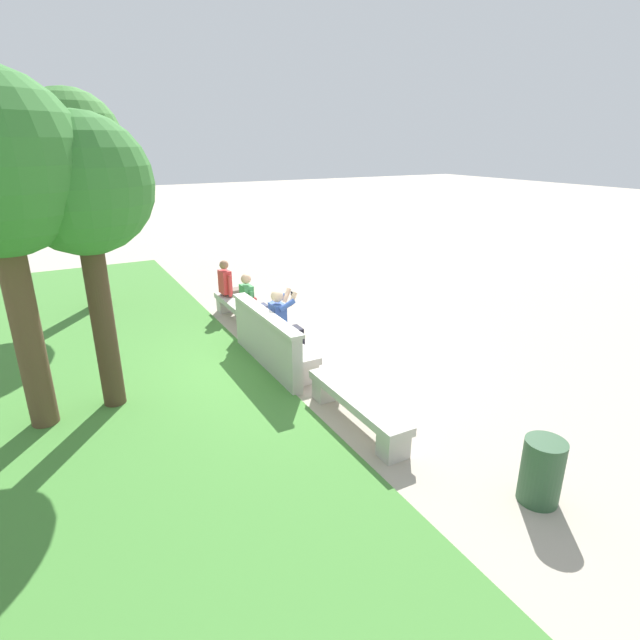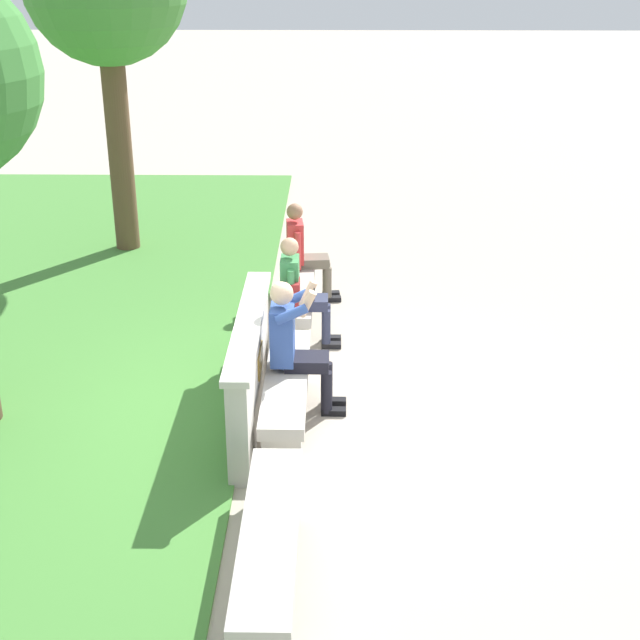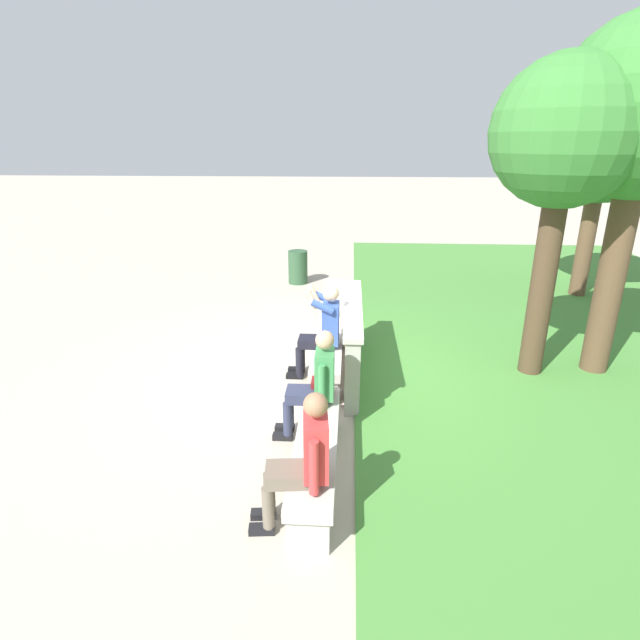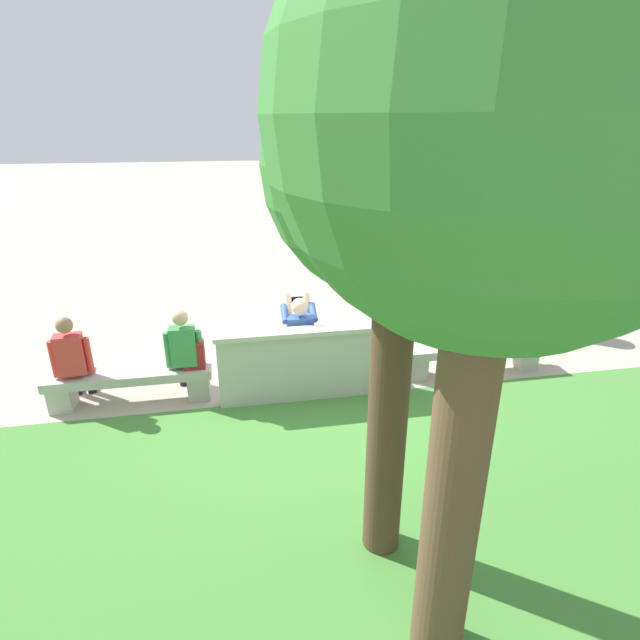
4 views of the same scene
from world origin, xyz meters
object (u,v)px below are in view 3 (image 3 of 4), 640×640
at_px(person_companion, 303,458).
at_px(tree_left_background, 566,139).
at_px(trash_bin, 298,267).
at_px(backpack, 323,381).
at_px(bench_mid, 316,450).
at_px(person_distant, 315,382).
at_px(tree_behind_wall, 605,138).
at_px(person_photographer, 322,327).
at_px(bench_near, 328,352).
at_px(bench_main, 334,301).

distance_m(person_companion, tree_left_background, 4.97).
xyz_separation_m(person_companion, trash_bin, (-7.67, -0.85, -0.30)).
distance_m(backpack, trash_bin, 6.27).
distance_m(bench_mid, person_companion, 0.75).
bearing_deg(person_companion, person_distant, -179.98).
relative_size(person_distant, tree_behind_wall, 0.28).
relative_size(person_photographer, person_distant, 1.05).
relative_size(bench_mid, tree_left_background, 0.50).
bearing_deg(tree_behind_wall, trash_bin, -95.86).
distance_m(bench_near, person_companion, 3.05).
distance_m(bench_near, person_photographer, 0.46).
relative_size(bench_main, person_companion, 1.64).
relative_size(bench_near, person_distant, 1.64).
xyz_separation_m(bench_mid, person_photographer, (-2.23, -0.08, 0.43)).
height_order(bench_near, person_companion, person_companion).
bearing_deg(bench_near, trash_bin, -168.90).
bearing_deg(tree_left_background, bench_near, -87.14).
bearing_deg(trash_bin, bench_mid, 7.40).
distance_m(person_distant, person_companion, 1.37).
height_order(person_companion, tree_behind_wall, tree_behind_wall).
bearing_deg(trash_bin, backpack, 8.55).
xyz_separation_m(bench_mid, tree_left_background, (-2.52, 2.87, 2.83)).
height_order(person_companion, trash_bin, person_companion).
bearing_deg(backpack, person_distant, -36.67).
xyz_separation_m(bench_near, tree_left_background, (-0.14, 2.87, 2.83)).
bearing_deg(bench_mid, person_photographer, -178.00).
bearing_deg(bench_near, person_distant, -2.29).
bearing_deg(tree_behind_wall, person_companion, -36.28).
xyz_separation_m(person_distant, tree_left_background, (-1.80, 2.93, 2.46)).
height_order(bench_near, person_photographer, person_photographer).
xyz_separation_m(bench_main, tree_behind_wall, (-1.66, 5.11, 2.86)).
xyz_separation_m(person_photographer, trash_bin, (-4.79, -0.83, -0.36)).
xyz_separation_m(bench_mid, trash_bin, (-7.02, -0.91, 0.07)).
bearing_deg(person_photographer, backpack, 3.97).
relative_size(bench_mid, person_companion, 1.64).
xyz_separation_m(bench_near, person_distant, (1.66, -0.07, 0.37)).
height_order(person_photographer, tree_behind_wall, tree_behind_wall).
height_order(bench_near, tree_behind_wall, tree_behind_wall).
height_order(person_photographer, person_companion, person_photographer).
bearing_deg(tree_behind_wall, person_photographer, -51.19).
relative_size(bench_near, tree_left_background, 0.50).
height_order(tree_behind_wall, trash_bin, tree_behind_wall).
bearing_deg(person_companion, trash_bin, -173.71).
distance_m(bench_near, tree_left_background, 4.03).
bearing_deg(bench_mid, person_companion, -5.77).
bearing_deg(tree_left_background, backpack, -59.34).
relative_size(person_photographer, backpack, 3.08).
distance_m(bench_mid, person_distant, 0.81).
relative_size(tree_behind_wall, tree_left_background, 1.08).
xyz_separation_m(person_distant, person_companion, (1.37, 0.00, 0.00)).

